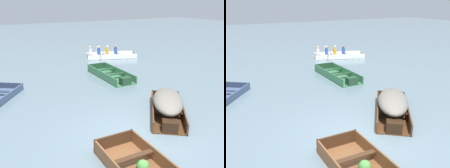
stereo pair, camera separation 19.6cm
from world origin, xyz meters
The scene contains 4 objects.
ground_plane centered at (0.00, 0.00, 0.00)m, with size 80.00×80.00×0.00m, color slate.
skiff_green_mid_moored centered at (2.30, 5.75, 0.14)m, with size 1.19×3.43×0.41m.
skiff_dark_varnish_far_moored centered at (1.82, 0.75, 0.48)m, with size 2.67×3.00×0.84m.
rowboat_white_with_crew centered at (4.42, 10.08, 0.22)m, with size 3.73×2.56×0.92m.
Camera 2 is at (-3.86, -5.60, 4.04)m, focal length 40.00 mm.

